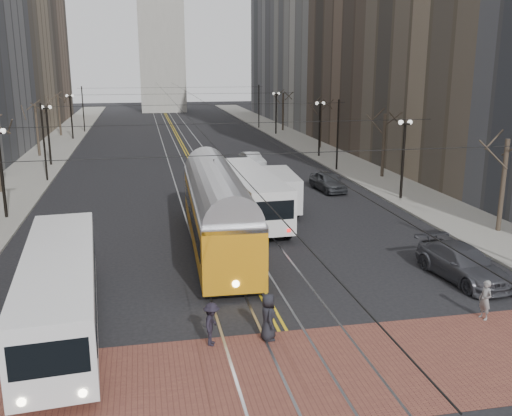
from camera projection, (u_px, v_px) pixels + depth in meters
name	position (u px, v px, depth m)	size (l,w,h in m)	color
ground	(277.00, 320.00, 22.43)	(260.00, 260.00, 0.00)	black
sidewalk_left	(48.00, 155.00, 62.28)	(5.00, 140.00, 0.15)	gray
sidewalk_right	(312.00, 147.00, 68.03)	(5.00, 140.00, 0.15)	gray
crosswalk_band	(305.00, 372.00, 18.63)	(25.00, 6.00, 0.01)	brown
streetcar_rails	(186.00, 151.00, 65.17)	(4.80, 130.00, 0.02)	gray
centre_lines	(186.00, 151.00, 65.17)	(0.42, 130.00, 0.01)	gold
building_right_mid	(399.00, 0.00, 66.80)	(16.00, 20.00, 34.00)	brown
building_right_far	(304.00, 5.00, 104.04)	(16.00, 20.00, 40.00)	slate
lamp_posts	(200.00, 147.00, 49.05)	(27.60, 57.20, 5.60)	black
street_trees	(193.00, 137.00, 55.22)	(31.68, 53.28, 5.60)	#382D23
trolley_wires	(193.00, 128.00, 54.58)	(25.96, 120.00, 6.60)	black
transit_bus	(61.00, 293.00, 21.22)	(2.51, 12.05, 3.01)	white
streetcar	(217.00, 217.00, 30.65)	(2.77, 14.89, 3.51)	orange
rear_bus	(250.00, 196.00, 36.60)	(2.56, 11.75, 3.07)	white
cargo_van	(277.00, 192.00, 38.68)	(2.29, 5.95, 2.63)	silver
sedan_grey	(328.00, 181.00, 44.94)	(1.78, 4.42, 1.51)	#3B3E42
sedan_silver	(252.00, 160.00, 55.29)	(1.48, 4.24, 1.40)	#AFB3B8
sedan_parked	(463.00, 263.00, 26.51)	(2.19, 5.38, 1.56)	#42434A
pedestrian_a	(268.00, 317.00, 20.65)	(0.86, 0.56, 1.76)	black
pedestrian_b	(485.00, 300.00, 22.35)	(0.58, 0.38, 1.59)	gray
pedestrian_d	(212.00, 324.00, 20.28)	(1.03, 0.59, 1.59)	black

